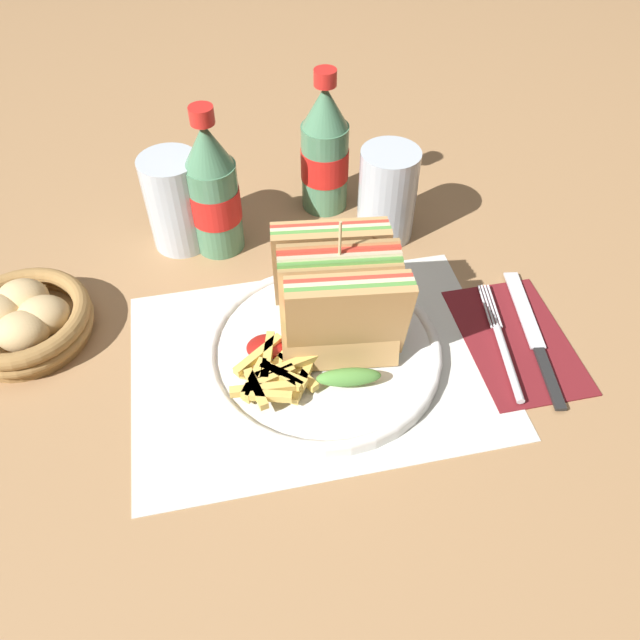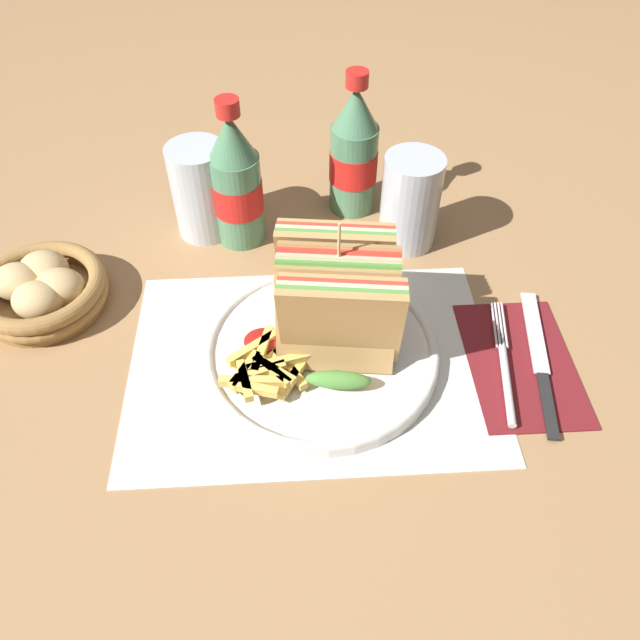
% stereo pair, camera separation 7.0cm
% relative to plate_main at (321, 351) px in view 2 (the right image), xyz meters
% --- Properties ---
extents(ground_plane, '(4.00, 4.00, 0.00)m').
position_rel_plate_main_xyz_m(ground_plane, '(-0.01, 0.01, -0.01)').
color(ground_plane, '#9E754C').
extents(placemat, '(0.41, 0.29, 0.00)m').
position_rel_plate_main_xyz_m(placemat, '(-0.01, -0.01, -0.01)').
color(placemat, silver).
rests_on(placemat, ground_plane).
extents(plate_main, '(0.27, 0.27, 0.02)m').
position_rel_plate_main_xyz_m(plate_main, '(0.00, 0.00, 0.00)').
color(plate_main, white).
rests_on(plate_main, ground_plane).
extents(club_sandwich, '(0.14, 0.18, 0.17)m').
position_rel_plate_main_xyz_m(club_sandwich, '(0.02, 0.01, 0.07)').
color(club_sandwich, tan).
rests_on(club_sandwich, plate_main).
extents(fries_pile, '(0.10, 0.10, 0.02)m').
position_rel_plate_main_xyz_m(fries_pile, '(-0.06, -0.04, 0.02)').
color(fries_pile, '#E0B756').
rests_on(fries_pile, plate_main).
extents(ketchup_blob, '(0.04, 0.04, 0.01)m').
position_rel_plate_main_xyz_m(ketchup_blob, '(-0.07, 0.00, 0.02)').
color(ketchup_blob, maroon).
rests_on(ketchup_blob, plate_main).
extents(napkin, '(0.12, 0.19, 0.00)m').
position_rel_plate_main_xyz_m(napkin, '(0.23, -0.02, -0.01)').
color(napkin, maroon).
rests_on(napkin, ground_plane).
extents(fork, '(0.04, 0.18, 0.01)m').
position_rel_plate_main_xyz_m(fork, '(0.20, -0.04, -0.00)').
color(fork, silver).
rests_on(fork, napkin).
extents(knife, '(0.05, 0.21, 0.00)m').
position_rel_plate_main_xyz_m(knife, '(0.25, -0.03, -0.00)').
color(knife, black).
rests_on(knife, napkin).
extents(coke_bottle_near, '(0.07, 0.07, 0.20)m').
position_rel_plate_main_xyz_m(coke_bottle_near, '(-0.10, 0.22, 0.08)').
color(coke_bottle_near, '#4C7F5B').
rests_on(coke_bottle_near, ground_plane).
extents(coke_bottle_far, '(0.07, 0.07, 0.20)m').
position_rel_plate_main_xyz_m(coke_bottle_far, '(0.06, 0.28, 0.08)').
color(coke_bottle_far, '#4C7F5B').
rests_on(coke_bottle_far, ground_plane).
extents(glass_near, '(0.08, 0.08, 0.13)m').
position_rel_plate_main_xyz_m(glass_near, '(0.13, 0.20, 0.05)').
color(glass_near, silver).
rests_on(glass_near, ground_plane).
extents(glass_far, '(0.08, 0.08, 0.13)m').
position_rel_plate_main_xyz_m(glass_far, '(-0.15, 0.24, 0.05)').
color(glass_far, silver).
rests_on(glass_far, ground_plane).
extents(bread_basket, '(0.16, 0.16, 0.06)m').
position_rel_plate_main_xyz_m(bread_basket, '(-0.33, 0.10, 0.02)').
color(bread_basket, olive).
rests_on(bread_basket, ground_plane).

